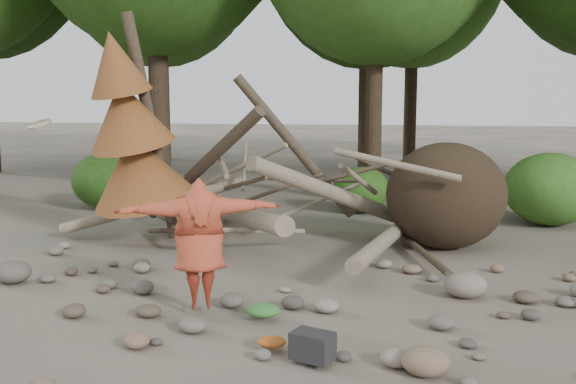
# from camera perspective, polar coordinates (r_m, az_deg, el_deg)

# --- Properties ---
(ground) EXTENTS (120.00, 120.00, 0.00)m
(ground) POSITION_cam_1_polar(r_m,az_deg,el_deg) (8.41, -2.89, -10.94)
(ground) COLOR #514C44
(ground) RESTS_ON ground
(deadfall_pile) EXTENTS (8.55, 5.24, 3.30)m
(deadfall_pile) POSITION_cam_1_polar(r_m,az_deg,el_deg) (12.10, 11.13, -0.48)
(deadfall_pile) COLOR #332619
(deadfall_pile) RESTS_ON ground
(dead_conifer) EXTENTS (2.06, 2.16, 4.35)m
(dead_conifer) POSITION_cam_1_polar(r_m,az_deg,el_deg) (12.17, -13.71, 4.98)
(dead_conifer) COLOR #4C3F30
(dead_conifer) RESTS_ON ground
(bush_left) EXTENTS (1.80, 1.80, 1.44)m
(bush_left) POSITION_cam_1_polar(r_m,az_deg,el_deg) (16.75, -15.68, 0.99)
(bush_left) COLOR #244B14
(bush_left) RESTS_ON ground
(bush_mid) EXTENTS (1.40, 1.40, 1.12)m
(bush_mid) POSITION_cam_1_polar(r_m,az_deg,el_deg) (15.71, 6.50, 0.19)
(bush_mid) COLOR #305F1B
(bush_mid) RESTS_ON ground
(bush_right) EXTENTS (2.00, 2.00, 1.60)m
(bush_right) POSITION_cam_1_polar(r_m,az_deg,el_deg) (15.19, 22.31, 0.25)
(bush_right) COLOR #3B7123
(bush_right) RESTS_ON ground
(frisbee_thrower) EXTENTS (3.27, 1.30, 2.45)m
(frisbee_thrower) POSITION_cam_1_polar(r_m,az_deg,el_deg) (8.31, -7.89, -4.55)
(frisbee_thrower) COLOR #AF4027
(frisbee_thrower) RESTS_ON ground
(backpack) EXTENTS (0.50, 0.42, 0.29)m
(backpack) POSITION_cam_1_polar(r_m,az_deg,el_deg) (6.94, 2.19, -13.96)
(backpack) COLOR black
(backpack) RESTS_ON ground
(cloth_green) EXTENTS (0.44, 0.37, 0.16)m
(cloth_green) POSITION_cam_1_polar(r_m,az_deg,el_deg) (8.22, -2.24, -10.80)
(cloth_green) COLOR #34712D
(cloth_green) RESTS_ON ground
(cloth_orange) EXTENTS (0.32, 0.26, 0.12)m
(cloth_orange) POSITION_cam_1_polar(r_m,az_deg,el_deg) (7.29, -1.46, -13.53)
(cloth_orange) COLOR #AD531D
(cloth_orange) RESTS_ON ground
(boulder_front_right) EXTENTS (0.49, 0.44, 0.29)m
(boulder_front_right) POSITION_cam_1_polar(r_m,az_deg,el_deg) (6.83, 12.13, -14.49)
(boulder_front_right) COLOR #7F644F
(boulder_front_right) RESTS_ON ground
(boulder_mid_right) EXTENTS (0.60, 0.54, 0.36)m
(boulder_mid_right) POSITION_cam_1_polar(r_m,az_deg,el_deg) (9.42, 15.50, -7.95)
(boulder_mid_right) COLOR gray
(boulder_mid_right) RESTS_ON ground
(boulder_mid_left) EXTENTS (0.57, 0.51, 0.34)m
(boulder_mid_left) POSITION_cam_1_polar(r_m,az_deg,el_deg) (10.62, -23.30, -6.54)
(boulder_mid_left) COLOR #5A534C
(boulder_mid_left) RESTS_ON ground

